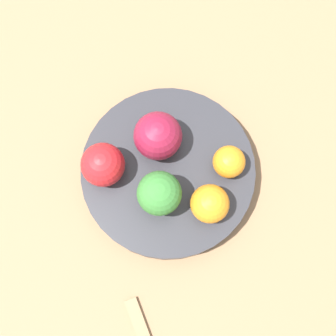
{
  "coord_description": "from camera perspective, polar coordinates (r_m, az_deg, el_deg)",
  "views": [
    {
      "loc": [
        0.13,
        -0.05,
        0.65
      ],
      "look_at": [
        0.0,
        0.0,
        0.06
      ],
      "focal_mm": 50.0,
      "sensor_mm": 36.0,
      "label": 1
    }
  ],
  "objects": [
    {
      "name": "ground_plane",
      "position": [
        0.67,
        0.0,
        -1.27
      ],
      "size": [
        6.0,
        6.0,
        0.0
      ],
      "primitive_type": "plane",
      "color": "gray"
    },
    {
      "name": "table_surface",
      "position": [
        0.66,
        0.0,
        -1.09
      ],
      "size": [
        1.2,
        1.2,
        0.02
      ],
      "color": "#936D4C",
      "rests_on": "ground_plane"
    },
    {
      "name": "bowl",
      "position": [
        0.63,
        0.0,
        -0.57
      ],
      "size": [
        0.23,
        0.23,
        0.03
      ],
      "color": "#2D2D33",
      "rests_on": "table_surface"
    },
    {
      "name": "broccoli",
      "position": [
        0.57,
        -1.07,
        -3.12
      ],
      "size": [
        0.06,
        0.06,
        0.07
      ],
      "color": "#99C17A",
      "rests_on": "bowl"
    },
    {
      "name": "apple_red",
      "position": [
        0.59,
        -1.34,
        3.9
      ],
      "size": [
        0.06,
        0.06,
        0.06
      ],
      "color": "maroon",
      "rests_on": "bowl"
    },
    {
      "name": "apple_green",
      "position": [
        0.59,
        -7.95,
        0.4
      ],
      "size": [
        0.06,
        0.06,
        0.06
      ],
      "color": "red",
      "rests_on": "bowl"
    },
    {
      "name": "orange_front",
      "position": [
        0.6,
        7.44,
        0.75
      ],
      "size": [
        0.04,
        0.04,
        0.04
      ],
      "color": "orange",
      "rests_on": "bowl"
    },
    {
      "name": "orange_back",
      "position": [
        0.58,
        5.12,
        -4.36
      ],
      "size": [
        0.05,
        0.05,
        0.05
      ],
      "color": "orange",
      "rests_on": "bowl"
    },
    {
      "name": "spoon",
      "position": [
        0.63,
        -3.24,
        -19.14
      ],
      "size": [
        0.08,
        0.02,
        0.01
      ],
      "color": "olive",
      "rests_on": "table_surface"
    }
  ]
}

